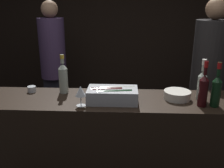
# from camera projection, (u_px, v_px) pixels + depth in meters

# --- Properties ---
(wall_back_chalkboard) EXTENTS (6.40, 0.06, 2.80)m
(wall_back_chalkboard) POSITION_uv_depth(u_px,v_px,m) (119.00, 29.00, 4.04)
(wall_back_chalkboard) COLOR black
(wall_back_chalkboard) RESTS_ON ground_plane
(bar_counter) EXTENTS (2.46, 0.51, 1.05)m
(bar_counter) POSITION_uv_depth(u_px,v_px,m) (112.00, 155.00, 2.19)
(bar_counter) COLOR black
(bar_counter) RESTS_ON ground_plane
(ice_bin_with_bottles) EXTENTS (0.39, 0.23, 0.12)m
(ice_bin_with_bottles) POSITION_uv_depth(u_px,v_px,m) (113.00, 94.00, 1.96)
(ice_bin_with_bottles) COLOR #B7BABF
(ice_bin_with_bottles) RESTS_ON bar_counter
(bowl_white) EXTENTS (0.22, 0.22, 0.07)m
(bowl_white) POSITION_uv_depth(u_px,v_px,m) (177.00, 95.00, 2.02)
(bowl_white) COLOR silver
(bowl_white) RESTS_ON bar_counter
(wine_glass) EXTENTS (0.08, 0.08, 0.16)m
(wine_glass) POSITION_uv_depth(u_px,v_px,m) (81.00, 92.00, 1.86)
(wine_glass) COLOR silver
(wine_glass) RESTS_ON bar_counter
(candle_votive) EXTENTS (0.07, 0.07, 0.05)m
(candle_votive) POSITION_uv_depth(u_px,v_px,m) (32.00, 89.00, 2.18)
(candle_votive) COLOR silver
(candle_votive) RESTS_ON bar_counter
(red_wine_bottle_tall) EXTENTS (0.07, 0.07, 0.35)m
(red_wine_bottle_tall) POSITION_uv_depth(u_px,v_px,m) (203.00, 89.00, 1.85)
(red_wine_bottle_tall) COLOR black
(red_wine_bottle_tall) RESTS_ON bar_counter
(red_wine_bottle_burgundy) EXTENTS (0.07, 0.07, 0.34)m
(red_wine_bottle_burgundy) POSITION_uv_depth(u_px,v_px,m) (216.00, 89.00, 1.85)
(red_wine_bottle_burgundy) COLOR black
(red_wine_bottle_burgundy) RESTS_ON bar_counter
(white_wine_bottle) EXTENTS (0.07, 0.07, 0.33)m
(white_wine_bottle) POSITION_uv_depth(u_px,v_px,m) (202.00, 83.00, 1.98)
(white_wine_bottle) COLOR #9EA899
(white_wine_bottle) RESTS_ON bar_counter
(rose_wine_bottle) EXTENTS (0.08, 0.08, 0.33)m
(rose_wine_bottle) POSITION_uv_depth(u_px,v_px,m) (63.00, 77.00, 2.13)
(rose_wine_bottle) COLOR #9EA899
(rose_wine_bottle) RESTS_ON bar_counter
(person_in_hoodie) EXTENTS (0.36, 0.36, 1.85)m
(person_in_hoodie) POSITION_uv_depth(u_px,v_px,m) (208.00, 79.00, 2.60)
(person_in_hoodie) COLOR black
(person_in_hoodie) RESTS_ON ground_plane
(person_blond_tee) EXTENTS (0.33, 0.33, 1.83)m
(person_blond_tee) POSITION_uv_depth(u_px,v_px,m) (53.00, 64.00, 3.30)
(person_blond_tee) COLOR black
(person_blond_tee) RESTS_ON ground_plane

